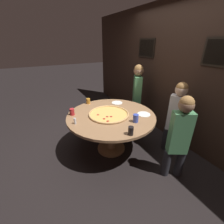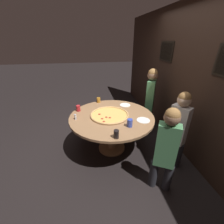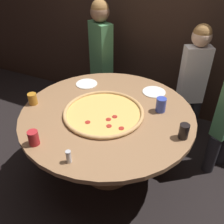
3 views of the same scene
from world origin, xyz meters
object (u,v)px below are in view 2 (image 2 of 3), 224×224
at_px(condiment_shaker, 75,117).
at_px(diner_far_right, 166,147).
at_px(white_plate_left_side, 143,120).
at_px(drink_cup_near_left, 78,108).
at_px(white_plate_right_side, 125,105).
at_px(giant_pizza, 110,115).
at_px(drink_cup_centre_back, 116,134).
at_px(dining_table, 112,122).
at_px(drink_cup_far_left, 130,123).
at_px(drink_cup_front_edge, 99,100).
at_px(diner_centre_back, 178,126).
at_px(diner_side_left, 150,97).

bearing_deg(condiment_shaker, diner_far_right, 51.19).
bearing_deg(white_plate_left_side, drink_cup_near_left, -117.33).
relative_size(white_plate_right_side, diner_far_right, 0.17).
distance_m(giant_pizza, drink_cup_centre_back, 0.69).
bearing_deg(diner_far_right, dining_table, -31.82).
bearing_deg(white_plate_left_side, giant_pizza, -117.58).
xyz_separation_m(drink_cup_far_left, white_plate_left_side, (-0.15, 0.28, -0.06)).
bearing_deg(condiment_shaker, drink_cup_near_left, 172.94).
bearing_deg(drink_cup_far_left, drink_cup_centre_back, -46.31).
bearing_deg(condiment_shaker, white_plate_left_side, 78.28).
relative_size(giant_pizza, drink_cup_front_edge, 6.72).
distance_m(giant_pizza, white_plate_left_side, 0.61).
bearing_deg(drink_cup_far_left, giant_pizza, -149.37).
xyz_separation_m(drink_cup_front_edge, diner_centre_back, (1.23, 1.15, -0.04)).
distance_m(drink_cup_centre_back, white_plate_left_side, 0.69).
distance_m(dining_table, giant_pizza, 0.16).
bearing_deg(white_plate_right_side, dining_table, -40.53).
height_order(giant_pizza, condiment_shaker, condiment_shaker).
bearing_deg(drink_cup_near_left, diner_side_left, 99.56).
bearing_deg(drink_cup_near_left, white_plate_right_side, 96.85).
relative_size(drink_cup_centre_back, condiment_shaker, 1.26).
height_order(drink_cup_front_edge, condiment_shaker, drink_cup_front_edge).
bearing_deg(dining_table, giant_pizza, -114.80).
height_order(drink_cup_far_left, drink_cup_centre_back, drink_cup_far_left).
xyz_separation_m(drink_cup_near_left, condiment_shaker, (0.33, -0.04, -0.01)).
relative_size(drink_cup_far_left, diner_side_left, 0.09).
distance_m(dining_table, drink_cup_centre_back, 0.70).
xyz_separation_m(dining_table, drink_cup_centre_back, (0.67, -0.05, 0.20)).
height_order(drink_cup_far_left, condiment_shaker, drink_cup_far_left).
xyz_separation_m(condiment_shaker, diner_far_right, (0.95, 1.18, -0.05)).
distance_m(drink_cup_front_edge, white_plate_right_side, 0.59).
distance_m(white_plate_right_side, diner_centre_back, 1.15).
bearing_deg(drink_cup_far_left, drink_cup_near_left, -131.32).
height_order(drink_cup_centre_back, diner_side_left, diner_side_left).
bearing_deg(diner_centre_back, diner_far_right, 104.98).
height_order(dining_table, condiment_shaker, condiment_shaker).
bearing_deg(condiment_shaker, dining_table, 92.52).
height_order(giant_pizza, white_plate_right_side, giant_pizza).
relative_size(giant_pizza, white_plate_right_side, 3.18).
xyz_separation_m(giant_pizza, drink_cup_far_left, (0.43, 0.25, 0.05)).
bearing_deg(diner_centre_back, drink_cup_near_left, 31.62).
distance_m(drink_cup_near_left, diner_side_left, 1.59).
xyz_separation_m(giant_pizza, drink_cup_front_edge, (-0.65, -0.14, 0.04)).
bearing_deg(condiment_shaker, diner_side_left, 110.33).
distance_m(drink_cup_centre_back, drink_cup_near_left, 1.12).
relative_size(giant_pizza, diner_side_left, 0.48).
bearing_deg(drink_cup_centre_back, white_plate_right_side, 159.36).
relative_size(white_plate_left_side, white_plate_right_side, 1.03).
xyz_separation_m(dining_table, drink_cup_far_left, (0.41, 0.22, 0.20)).
bearing_deg(diner_far_right, condiment_shaker, -9.72).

